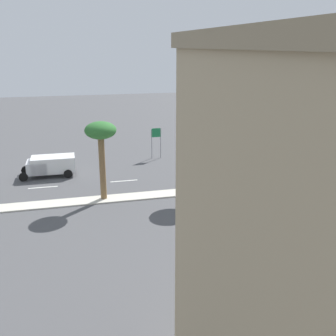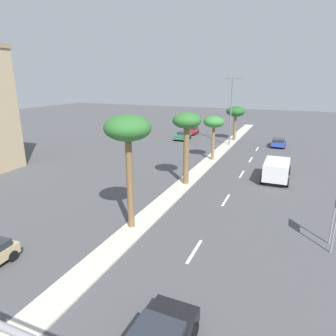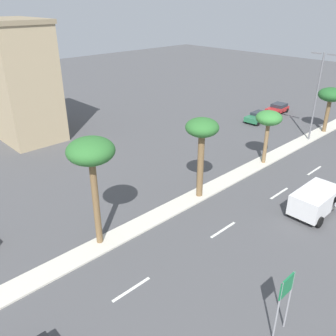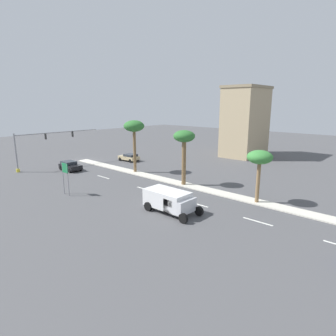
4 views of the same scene
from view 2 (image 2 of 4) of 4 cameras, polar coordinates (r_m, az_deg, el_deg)
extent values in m
plane|color=#4C4C4F|center=(31.63, 4.32, -2.04)|extent=(160.00, 160.00, 0.00)
cube|color=beige|center=(38.52, 7.96, 1.37)|extent=(1.80, 67.71, 0.12)
cube|color=silver|center=(19.00, 5.09, -15.60)|extent=(0.20, 2.80, 0.01)
cube|color=silver|center=(26.58, 11.02, -6.04)|extent=(0.20, 2.80, 0.01)
cube|color=silver|center=(34.01, 13.94, -1.15)|extent=(0.20, 2.80, 0.01)
cube|color=silver|center=(40.44, 15.55, 1.57)|extent=(0.20, 2.80, 0.01)
cube|color=silver|center=(46.98, 16.72, 3.53)|extent=(0.20, 2.80, 0.01)
cylinder|color=gray|center=(20.44, 29.39, -9.45)|extent=(0.10, 0.10, 3.75)
cylinder|color=gray|center=(21.44, 29.11, -8.21)|extent=(0.10, 0.10, 3.75)
cylinder|color=brown|center=(20.39, -7.32, -2.89)|extent=(0.45, 0.45, 6.46)
ellipsoid|color=#2D6B2D|center=(19.46, -7.73, 7.63)|extent=(3.10, 3.10, 1.70)
cylinder|color=brown|center=(29.04, 3.50, 2.47)|extent=(0.55, 0.55, 5.79)
ellipsoid|color=#2D6B2D|center=(28.40, 3.62, 9.08)|extent=(2.74, 2.74, 1.51)
cylinder|color=olive|center=(38.59, 8.62, 4.82)|extent=(0.39, 0.39, 4.41)
ellipsoid|color=#387F38|center=(38.14, 8.79, 8.74)|extent=(2.62, 2.62, 1.44)
cylinder|color=brown|center=(52.13, 12.65, 7.60)|extent=(0.48, 0.48, 4.27)
ellipsoid|color=#235B28|center=(51.79, 12.84, 10.52)|extent=(3.10, 3.10, 1.71)
cylinder|color=slate|center=(47.64, 11.95, 10.44)|extent=(0.20, 0.20, 10.24)
cube|color=slate|center=(47.57, 11.22, 16.48)|extent=(1.10, 0.24, 0.16)
cube|color=slate|center=(47.22, 13.44, 16.35)|extent=(1.10, 0.24, 0.16)
cylinder|color=black|center=(20.06, -27.62, -14.70)|extent=(0.26, 0.65, 0.64)
cylinder|color=black|center=(14.37, -2.90, -26.42)|extent=(0.23, 0.64, 0.64)
cylinder|color=black|center=(13.85, 5.02, -28.51)|extent=(0.23, 0.64, 0.64)
cube|color=#2D47AD|center=(49.59, 20.40, 4.56)|extent=(1.96, 4.19, 0.57)
cube|color=#262B33|center=(48.98, 20.43, 5.02)|extent=(1.75, 2.31, 0.44)
cylinder|color=black|center=(51.12, 19.44, 4.67)|extent=(0.22, 0.64, 0.64)
cylinder|color=black|center=(51.06, 21.48, 4.45)|extent=(0.22, 0.64, 0.64)
cylinder|color=black|center=(48.26, 19.19, 4.02)|extent=(0.22, 0.64, 0.64)
cylinder|color=black|center=(48.19, 21.36, 3.79)|extent=(0.22, 0.64, 0.64)
cube|color=#287047|center=(51.93, 2.85, 6.15)|extent=(2.18, 4.01, 0.66)
cube|color=#262B33|center=(52.30, 3.02, 6.79)|extent=(1.90, 2.24, 0.36)
cylinder|color=black|center=(50.43, 3.40, 5.44)|extent=(0.25, 0.65, 0.64)
cylinder|color=black|center=(51.00, 1.36, 5.59)|extent=(0.25, 0.65, 0.64)
cylinder|color=black|center=(53.01, 4.28, 5.98)|extent=(0.25, 0.65, 0.64)
cylinder|color=black|center=(53.56, 2.32, 6.12)|extent=(0.25, 0.65, 0.64)
cube|color=red|center=(57.50, 4.53, 7.10)|extent=(2.22, 4.06, 0.58)
cube|color=#262B33|center=(57.88, 4.67, 7.70)|extent=(1.91, 2.27, 0.48)
cylinder|color=black|center=(56.00, 5.09, 6.53)|extent=(0.26, 0.65, 0.64)
cylinder|color=black|center=(56.49, 3.22, 6.66)|extent=(0.26, 0.65, 0.64)
cylinder|color=black|center=(58.63, 5.78, 6.97)|extent=(0.26, 0.65, 0.64)
cylinder|color=black|center=(59.11, 3.99, 7.09)|extent=(0.26, 0.65, 0.64)
cube|color=silver|center=(34.01, 20.21, 0.22)|extent=(2.37, 2.11, 1.28)
cube|color=silver|center=(32.37, 20.06, -0.22)|extent=(2.37, 4.49, 1.67)
cylinder|color=black|center=(35.55, 18.35, 0.01)|extent=(0.28, 0.90, 0.90)
cylinder|color=black|center=(35.47, 22.14, -0.42)|extent=(0.28, 0.90, 0.90)
cylinder|color=black|center=(31.29, 17.57, -2.15)|extent=(0.28, 0.90, 0.90)
cylinder|color=black|center=(31.20, 21.89, -2.64)|extent=(0.28, 0.90, 0.90)
camera|label=1|loc=(51.88, -34.80, 17.46)|focal=42.03mm
camera|label=3|loc=(11.63, 86.83, 31.10)|focal=37.79mm
camera|label=4|loc=(52.01, 44.75, 12.21)|focal=30.12mm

